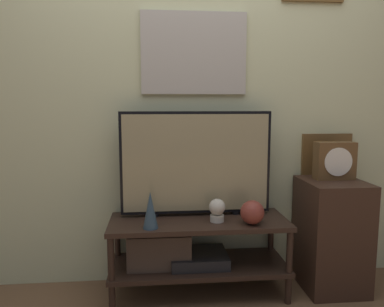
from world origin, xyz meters
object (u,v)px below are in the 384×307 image
decorative_bust (217,210)px  mantel_clock (335,161)px  television (196,163)px  vase_round_glass (252,212)px  vase_slim_bronze (150,210)px

decorative_bust → mantel_clock: (0.80, 0.10, 0.28)m
television → mantel_clock: (0.91, -0.04, 0.01)m
television → decorative_bust: (0.12, -0.14, -0.27)m
television → vase_round_glass: size_ratio=6.65×
vase_round_glass → decorative_bust: size_ratio=1.02×
decorative_bust → mantel_clock: size_ratio=0.56×
television → mantel_clock: bearing=-2.6°
television → mantel_clock: 0.92m
decorative_bust → television: bearing=129.7°
vase_slim_bronze → mantel_clock: mantel_clock is taller
vase_slim_bronze → decorative_bust: size_ratio=1.54×
television → vase_slim_bronze: television is taller
vase_round_glass → mantel_clock: mantel_clock is taller
vase_slim_bronze → decorative_bust: 0.42m
decorative_bust → vase_slim_bronze: bearing=-167.8°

